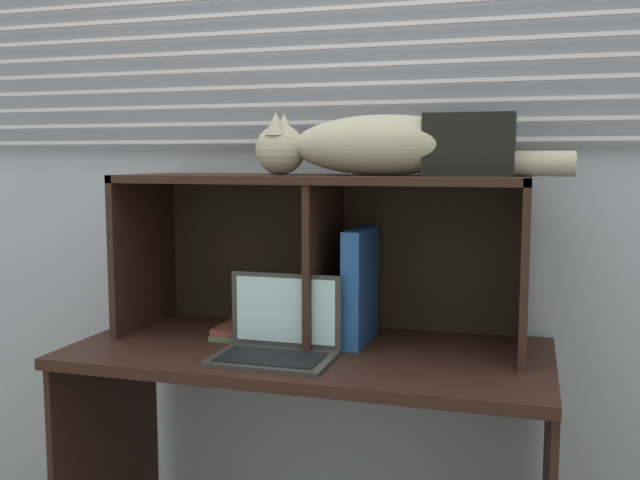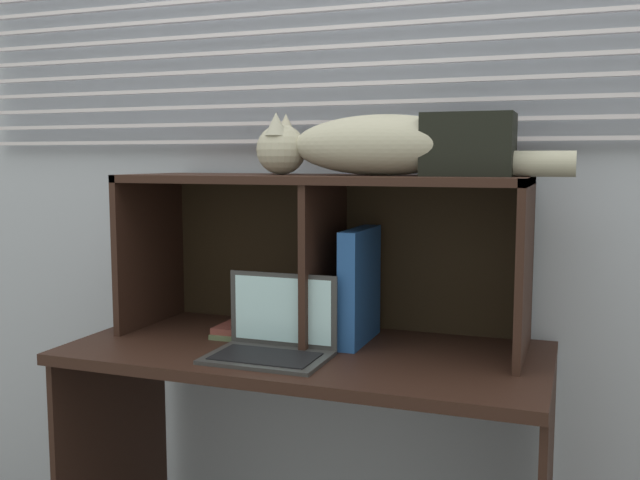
% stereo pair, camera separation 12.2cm
% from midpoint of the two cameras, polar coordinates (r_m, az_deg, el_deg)
% --- Properties ---
extents(back_panel_with_blinds, '(4.40, 0.08, 2.50)m').
position_cam_midpoint_polar(back_panel_with_blinds, '(2.21, 0.14, 6.26)').
color(back_panel_with_blinds, '#A9B0BF').
rests_on(back_panel_with_blinds, ground).
extents(desk, '(1.28, 0.61, 0.76)m').
position_cam_midpoint_polar(desk, '(2.00, -2.70, -13.02)').
color(desk, black).
rests_on(desk, ground).
extents(hutch_shelf_unit, '(1.13, 0.37, 0.46)m').
position_cam_midpoint_polar(hutch_shelf_unit, '(2.03, -1.41, 1.09)').
color(hutch_shelf_unit, black).
rests_on(hutch_shelf_unit, desk).
extents(cat, '(0.86, 0.19, 0.17)m').
position_cam_midpoint_polar(cat, '(1.95, 2.41, 7.48)').
color(cat, '#B0AC93').
rests_on(cat, hutch_shelf_unit).
extents(laptop, '(0.31, 0.21, 0.21)m').
position_cam_midpoint_polar(laptop, '(1.87, -5.32, -7.94)').
color(laptop, '#333333').
rests_on(laptop, desk).
extents(binder_upright, '(0.05, 0.25, 0.32)m').
position_cam_midpoint_polar(binder_upright, '(1.99, 1.49, -3.63)').
color(binder_upright, '#224F97').
rests_on(binder_upright, desk).
extents(book_stack, '(0.20, 0.25, 0.03)m').
position_cam_midpoint_polar(book_stack, '(2.11, -6.66, -7.03)').
color(book_stack, '#516041').
rests_on(book_stack, desk).
extents(storage_box, '(0.23, 0.15, 0.16)m').
position_cam_midpoint_polar(storage_box, '(1.90, 10.04, 7.48)').
color(storage_box, black).
rests_on(storage_box, hutch_shelf_unit).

